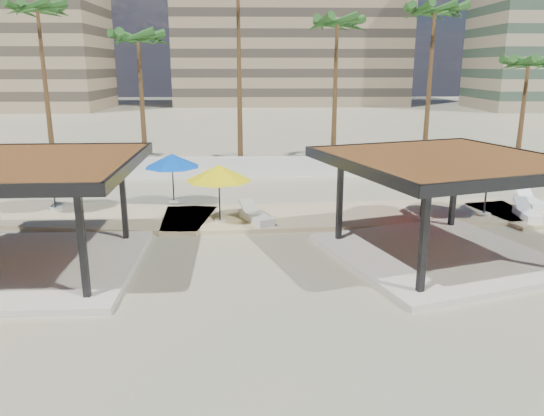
{
  "coord_description": "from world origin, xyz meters",
  "views": [
    {
      "loc": [
        -2.04,
        -15.37,
        6.47
      ],
      "look_at": [
        -1.44,
        3.44,
        1.4
      ],
      "focal_mm": 35.0,
      "sensor_mm": 36.0,
      "label": 1
    }
  ],
  "objects": [
    {
      "name": "umbrella_f",
      "position": [
        -5.93,
        9.2,
        2.18
      ],
      "size": [
        3.24,
        3.24,
        2.33
      ],
      "rotation": [
        0.0,
        0.0,
        -0.28
      ],
      "color": "beige",
      "rests_on": "promenade"
    },
    {
      "name": "ground",
      "position": [
        0.0,
        0.0,
        0.0
      ],
      "size": [
        200.0,
        200.0,
        0.0
      ],
      "primitive_type": "plane",
      "color": "tan",
      "rests_on": "ground"
    },
    {
      "name": "palm_e",
      "position": [
        3.0,
        18.4,
        8.62
      ],
      "size": [
        3.0,
        3.0,
        9.81
      ],
      "color": "brown",
      "rests_on": "ground"
    },
    {
      "name": "lounger_d",
      "position": [
        10.59,
        7.85,
        0.39
      ],
      "size": [
        0.86,
        2.29,
        0.85
      ],
      "rotation": [
        0.0,
        0.0,
        1.52
      ],
      "color": "white",
      "rests_on": "promenade"
    },
    {
      "name": "umbrella_b",
      "position": [
        -3.52,
        5.8,
        2.26
      ],
      "size": [
        2.91,
        2.91,
        2.42
      ],
      "rotation": [
        0.0,
        0.0,
        -0.07
      ],
      "color": "beige",
      "rests_on": "promenade"
    },
    {
      "name": "promenade",
      "position": [
        2.0,
        7.67,
        0.06
      ],
      "size": [
        44.45,
        7.97,
        0.24
      ],
      "color": "#C6B284",
      "rests_on": "ground"
    },
    {
      "name": "palm_b",
      "position": [
        -15.0,
        18.7,
        9.35
      ],
      "size": [
        3.0,
        3.0,
        10.6
      ],
      "color": "brown",
      "rests_on": "ground"
    },
    {
      "name": "building_mid",
      "position": [
        4.0,
        78.0,
        14.27
      ],
      "size": [
        38.0,
        16.0,
        30.4
      ],
      "color": "#847259",
      "rests_on": "ground"
    },
    {
      "name": "umbrella_a",
      "position": [
        -11.04,
        7.92,
        2.69
      ],
      "size": [
        4.09,
        4.09,
        2.92
      ],
      "rotation": [
        0.0,
        0.0,
        -0.29
      ],
      "color": "beige",
      "rests_on": "promenade"
    },
    {
      "name": "umbrella_c",
      "position": [
        4.92,
        5.89,
        2.54
      ],
      "size": [
        3.82,
        3.82,
        2.75
      ],
      "rotation": [
        0.0,
        0.0,
        -0.28
      ],
      "color": "beige",
      "rests_on": "promenade"
    },
    {
      "name": "palm_g",
      "position": [
        15.0,
        18.2,
        6.41
      ],
      "size": [
        3.0,
        3.0,
        7.47
      ],
      "color": "brown",
      "rests_on": "ground"
    },
    {
      "name": "boundary_wall",
      "position": [
        0.0,
        16.0,
        0.6
      ],
      "size": [
        56.0,
        0.3,
        1.2
      ],
      "primitive_type": "cube",
      "color": "silver",
      "rests_on": "ground"
    },
    {
      "name": "pavilion_west",
      "position": [
        -9.46,
        1.04,
        2.19
      ],
      "size": [
        7.39,
        7.39,
        3.66
      ],
      "rotation": [
        0.0,
        0.0,
        0.02
      ],
      "color": "beige",
      "rests_on": "ground"
    },
    {
      "name": "pavilion_central",
      "position": [
        4.28,
        1.79,
        2.14
      ],
      "size": [
        8.93,
        8.93,
        3.59
      ],
      "rotation": [
        0.0,
        0.0,
        0.32
      ],
      "color": "beige",
      "rests_on": "ground"
    },
    {
      "name": "lounger_a",
      "position": [
        -2.02,
        5.84,
        0.37
      ],
      "size": [
        1.52,
        2.15,
        0.79
      ],
      "rotation": [
        0.0,
        0.0,
        2.03
      ],
      "color": "white",
      "rests_on": "promenade"
    },
    {
      "name": "palm_f",
      "position": [
        9.0,
        18.6,
        9.31
      ],
      "size": [
        3.0,
        3.0,
        10.56
      ],
      "color": "brown",
      "rests_on": "ground"
    },
    {
      "name": "lounger_b",
      "position": [
        9.55,
        6.04,
        0.35
      ],
      "size": [
        0.8,
        1.93,
        0.71
      ],
      "rotation": [
        0.0,
        0.0,
        1.47
      ],
      "color": "white",
      "rests_on": "promenade"
    },
    {
      "name": "palm_c",
      "position": [
        -9.0,
        18.1,
        7.78
      ],
      "size": [
        3.0,
        3.0,
        8.93
      ],
      "color": "brown",
      "rests_on": "ground"
    },
    {
      "name": "umbrella_d",
      "position": [
        7.85,
        6.4,
        2.58
      ],
      "size": [
        3.92,
        3.92,
        2.8
      ],
      "rotation": [
        0.0,
        0.0,
        -0.29
      ],
      "color": "beige",
      "rests_on": "promenade"
    }
  ]
}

